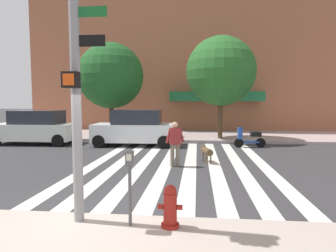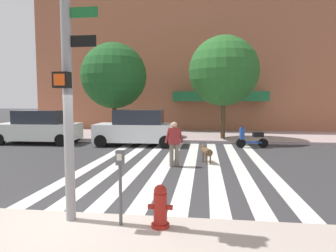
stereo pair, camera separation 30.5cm
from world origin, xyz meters
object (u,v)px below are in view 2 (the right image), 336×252
object	(u,v)px
parking_meter_third_along	(120,177)
street_tree_middle	(224,71)
parked_car_near_curb	(39,127)
fire_hydrant	(160,207)
dog_on_leash	(206,151)
traffic_light_pole	(65,37)
pedestrian_dog_walker	(174,141)
parked_car_behind_first	(137,128)
street_tree_nearest	(114,76)
parked_scooter	(252,139)

from	to	relation	value
parking_meter_third_along	street_tree_middle	world-z (taller)	street_tree_middle
street_tree_middle	parking_meter_third_along	bearing A→B (deg)	-101.26
parking_meter_third_along	parked_car_near_curb	xyz separation A→B (m)	(-7.79, 10.41, -0.11)
fire_hydrant	dog_on_leash	size ratio (longest dim) A/B	0.71
traffic_light_pole	fire_hydrant	size ratio (longest dim) A/B	7.59
pedestrian_dog_walker	parked_car_behind_first	bearing A→B (deg)	117.44
traffic_light_pole	parking_meter_third_along	bearing A→B (deg)	-3.44
street_tree_nearest	street_tree_middle	distance (m)	6.92
street_tree_nearest	pedestrian_dog_walker	world-z (taller)	street_tree_nearest
parked_car_near_curb	street_tree_middle	world-z (taller)	street_tree_middle
parked_scooter	street_tree_middle	world-z (taller)	street_tree_middle
traffic_light_pole	parking_meter_third_along	world-z (taller)	traffic_light_pole
traffic_light_pole	parked_scooter	bearing A→B (deg)	64.60
parked_car_near_curb	parked_scooter	size ratio (longest dim) A/B	2.76
fire_hydrant	street_tree_middle	xyz separation A→B (m)	(1.84, 12.87, 3.65)
pedestrian_dog_walker	parked_scooter	bearing A→B (deg)	53.96
parked_car_near_curb	street_tree_middle	distance (m)	11.12
fire_hydrant	street_tree_middle	bearing A→B (deg)	81.86
parked_scooter	pedestrian_dog_walker	size ratio (longest dim) A/B	1.00
parking_meter_third_along	parked_car_behind_first	world-z (taller)	parked_car_behind_first
fire_hydrant	pedestrian_dog_walker	distance (m)	5.55
parked_car_near_curb	parked_scooter	world-z (taller)	parked_car_near_curb
street_tree_nearest	parked_car_behind_first	bearing A→B (deg)	-53.63
parked_car_behind_first	street_tree_nearest	size ratio (longest dim) A/B	0.74
parked_car_near_curb	pedestrian_dog_walker	distance (m)	9.52
parked_car_near_curb	dog_on_leash	world-z (taller)	parked_car_near_curb
parking_meter_third_along	dog_on_leash	xyz separation A→B (m)	(1.55, 6.35, -0.59)
parked_car_near_curb	parked_car_behind_first	world-z (taller)	parked_car_behind_first
parked_car_behind_first	parked_car_near_curb	bearing A→B (deg)	-180.00
parking_meter_third_along	parked_car_behind_first	size ratio (longest dim) A/B	0.31
pedestrian_dog_walker	dog_on_leash	world-z (taller)	pedestrian_dog_walker
traffic_light_pole	fire_hydrant	distance (m)	3.46
street_tree_nearest	dog_on_leash	world-z (taller)	street_tree_nearest
fire_hydrant	street_tree_nearest	world-z (taller)	street_tree_nearest
parked_car_near_curb	dog_on_leash	xyz separation A→B (m)	(9.33, -4.07, -0.47)
traffic_light_pole	parking_meter_third_along	distance (m)	2.68
parked_scooter	pedestrian_dog_walker	xyz separation A→B (m)	(-3.51, -4.83, 0.45)
parked_car_behind_first	parked_scooter	xyz separation A→B (m)	(6.05, -0.06, -0.46)
fire_hydrant	street_tree_middle	size ratio (longest dim) A/B	0.13
pedestrian_dog_walker	dog_on_leash	xyz separation A→B (m)	(1.16, 0.82, -0.48)
fire_hydrant	parking_meter_third_along	bearing A→B (deg)	-179.79
parked_car_behind_first	street_tree_middle	bearing A→B (deg)	27.52
parked_car_near_curb	parked_car_behind_first	xyz separation A→B (m)	(5.64, 0.00, 0.02)
fire_hydrant	pedestrian_dog_walker	world-z (taller)	pedestrian_dog_walker
traffic_light_pole	street_tree_middle	size ratio (longest dim) A/B	0.95
fire_hydrant	parked_scooter	distance (m)	10.83
traffic_light_pole	street_tree_middle	xyz separation A→B (m)	(3.56, 12.81, 0.65)
parked_scooter	parking_meter_third_along	bearing A→B (deg)	-110.61
pedestrian_dog_walker	fire_hydrant	bearing A→B (deg)	-86.49
dog_on_leash	fire_hydrant	bearing A→B (deg)	-97.42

